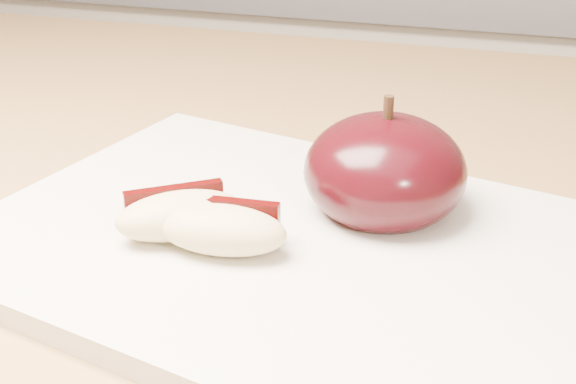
# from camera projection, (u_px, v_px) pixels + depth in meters

# --- Properties ---
(back_cabinet) EXTENTS (2.40, 0.62, 0.94)m
(back_cabinet) POSITION_uv_depth(u_px,v_px,m) (487.00, 252.00, 1.27)
(back_cabinet) COLOR silver
(back_cabinet) RESTS_ON ground
(cutting_board) EXTENTS (0.36, 0.30, 0.01)m
(cutting_board) POSITION_uv_depth(u_px,v_px,m) (288.00, 247.00, 0.41)
(cutting_board) COLOR silver
(cutting_board) RESTS_ON island_counter
(apple_half) EXTENTS (0.09, 0.09, 0.07)m
(apple_half) POSITION_uv_depth(u_px,v_px,m) (385.00, 171.00, 0.43)
(apple_half) COLOR black
(apple_half) RESTS_ON cutting_board
(apple_wedge_a) EXTENTS (0.07, 0.06, 0.02)m
(apple_wedge_a) POSITION_uv_depth(u_px,v_px,m) (179.00, 214.00, 0.40)
(apple_wedge_a) COLOR #D5C087
(apple_wedge_a) RESTS_ON cutting_board
(apple_wedge_b) EXTENTS (0.07, 0.04, 0.02)m
(apple_wedge_b) POSITION_uv_depth(u_px,v_px,m) (223.00, 228.00, 0.39)
(apple_wedge_b) COLOR #D5C087
(apple_wedge_b) RESTS_ON cutting_board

